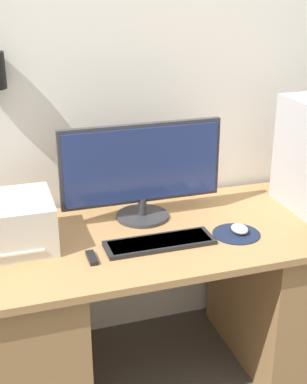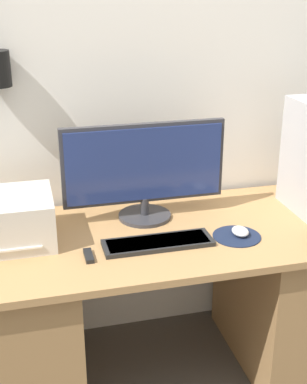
# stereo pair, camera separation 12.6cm
# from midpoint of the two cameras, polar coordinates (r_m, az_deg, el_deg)

# --- Properties ---
(wall_back) EXTENTS (6.40, 0.16, 2.70)m
(wall_back) POSITION_cam_midpoint_polar(r_m,az_deg,el_deg) (2.45, -0.25, 13.27)
(wall_back) COLOR white
(wall_back) RESTS_ON ground_plane
(desk) EXTENTS (1.77, 0.76, 0.73)m
(desk) POSITION_cam_midpoint_polar(r_m,az_deg,el_deg) (2.42, 2.35, -11.80)
(desk) COLOR tan
(desk) RESTS_ON ground_plane
(monitor) EXTENTS (0.71, 0.23, 0.43)m
(monitor) POSITION_cam_midpoint_polar(r_m,az_deg,el_deg) (2.29, 0.58, 2.54)
(monitor) COLOR #333338
(monitor) RESTS_ON desk
(keyboard) EXTENTS (0.44, 0.14, 0.02)m
(keyboard) POSITION_cam_midpoint_polar(r_m,az_deg,el_deg) (2.13, 2.17, -5.45)
(keyboard) COLOR black
(keyboard) RESTS_ON desk
(mousepad) EXTENTS (0.20, 0.20, 0.00)m
(mousepad) POSITION_cam_midpoint_polar(r_m,az_deg,el_deg) (2.24, 10.48, -4.68)
(mousepad) COLOR #19233D
(mousepad) RESTS_ON desk
(mouse) EXTENTS (0.07, 0.09, 0.03)m
(mouse) POSITION_cam_midpoint_polar(r_m,az_deg,el_deg) (2.24, 10.83, -4.16)
(mouse) COLOR silver
(mouse) RESTS_ON mousepad
(printer) EXTENTS (0.38, 0.32, 0.19)m
(printer) POSITION_cam_midpoint_polar(r_m,az_deg,el_deg) (2.18, -13.98, -2.96)
(printer) COLOR beige
(printer) RESTS_ON desk
(remote_control) EXTENTS (0.03, 0.10, 0.02)m
(remote_control) POSITION_cam_midpoint_polar(r_m,az_deg,el_deg) (2.05, -5.18, -6.82)
(remote_control) COLOR black
(remote_control) RESTS_ON desk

